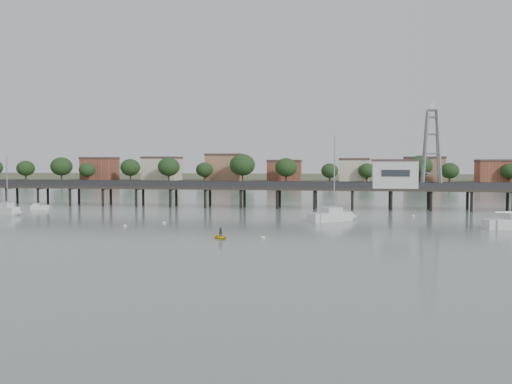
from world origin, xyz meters
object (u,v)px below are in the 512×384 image
at_px(yellow_dinghy, 221,238).
at_px(sailboat_b, 10,211).
at_px(white_tender, 40,207).
at_px(sailboat_c, 339,216).
at_px(pier, 260,188).
at_px(lattice_tower, 432,149).

bearing_deg(yellow_dinghy, sailboat_b, 121.36).
xyz_separation_m(white_tender, yellow_dinghy, (42.29, -33.60, -0.40)).
xyz_separation_m(sailboat_b, yellow_dinghy, (41.33, -22.79, -0.66)).
bearing_deg(sailboat_c, pier, 83.58).
height_order(pier, white_tender, pier).
bearing_deg(pier, lattice_tower, 0.00).
bearing_deg(sailboat_c, sailboat_b, 137.75).
bearing_deg(sailboat_b, sailboat_c, 16.48).
bearing_deg(white_tender, lattice_tower, -14.48).
xyz_separation_m(lattice_tower, white_tender, (-71.34, -10.43, -10.70)).
relative_size(pier, white_tender, 41.91).
bearing_deg(lattice_tower, pier, -180.00).
relative_size(sailboat_c, white_tender, 3.76).
xyz_separation_m(sailboat_c, sailboat_b, (-54.22, 0.09, 0.02)).
distance_m(white_tender, yellow_dinghy, 54.01).
height_order(pier, sailboat_b, sailboat_b).
bearing_deg(white_tender, yellow_dinghy, -61.27).
height_order(sailboat_c, sailboat_b, sailboat_c).
distance_m(pier, sailboat_c, 26.46).
bearing_deg(yellow_dinghy, pier, 63.42).
xyz_separation_m(sailboat_c, yellow_dinghy, (-12.90, -22.70, -0.64)).
relative_size(lattice_tower, sailboat_c, 1.15).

